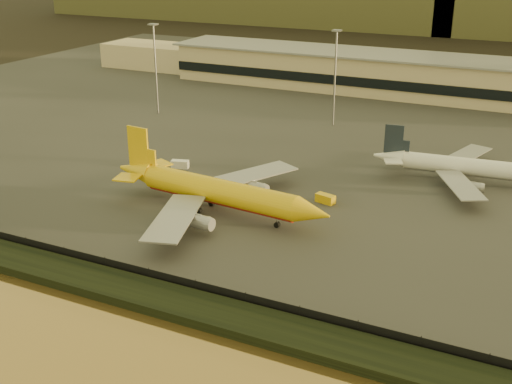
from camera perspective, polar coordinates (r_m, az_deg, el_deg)
ground at (r=104.33m, az=-2.64°, el=-5.61°), size 900.00×900.00×0.00m
embankment at (r=91.33m, az=-7.76°, el=-9.60°), size 320.00×7.00×1.40m
tarmac at (r=188.02m, az=11.25°, el=6.59°), size 320.00×220.00×0.20m
perimeter_fence at (r=93.89m, az=-6.44°, el=-8.16°), size 300.00×0.05×2.20m
terminal_building at (r=219.11m, az=9.78°, el=10.47°), size 202.00×25.00×12.60m
apron_light_masts at (r=162.30m, az=14.94°, el=9.58°), size 152.20×12.20×25.40m
dhl_cargo_jet at (r=118.06m, az=-3.58°, el=0.03°), size 46.09×44.95×13.76m
white_narrowbody_jet at (r=140.13m, az=17.99°, el=2.14°), size 37.65×36.57×10.81m
gse_vehicle_yellow at (r=124.05m, az=6.18°, el=-0.59°), size 4.03×2.54×1.68m
gse_vehicle_white at (r=143.07m, az=-6.77°, el=2.47°), size 4.15×2.73×1.72m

